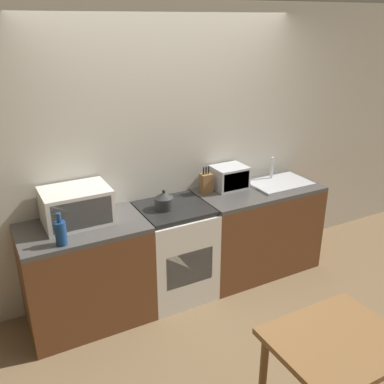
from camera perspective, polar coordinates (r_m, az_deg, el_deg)
ground_plane at (r=3.86m, az=3.42°, el=-17.23°), size 16.00×16.00×0.00m
wall_back at (r=3.99m, az=-3.27°, el=5.38°), size 10.00×0.06×2.60m
counter_left_run at (r=3.77m, az=-13.85°, el=-10.57°), size 1.02×0.62×0.90m
counter_right_run at (r=4.43m, az=8.57°, el=-4.92°), size 1.24×0.62×0.90m
stove_range at (r=4.00m, az=-2.35°, el=-7.89°), size 0.63×0.62×0.90m
kettle at (r=3.73m, az=-3.75°, el=-1.16°), size 0.17×0.17×0.18m
microwave at (r=3.57m, az=-15.16°, el=-1.79°), size 0.53×0.40×0.29m
bottle at (r=3.28m, az=-17.11°, el=-5.19°), size 0.08×0.08×0.25m
knife_block at (r=4.06m, az=1.87°, el=1.20°), size 0.11×0.09×0.26m
toaster_oven at (r=4.19m, az=5.00°, el=1.98°), size 0.32×0.27×0.22m
sink_basin at (r=4.40m, az=11.59°, el=1.27°), size 0.59×0.40×0.24m
dining_table at (r=2.82m, az=18.62°, el=-19.87°), size 0.76×0.63×0.73m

